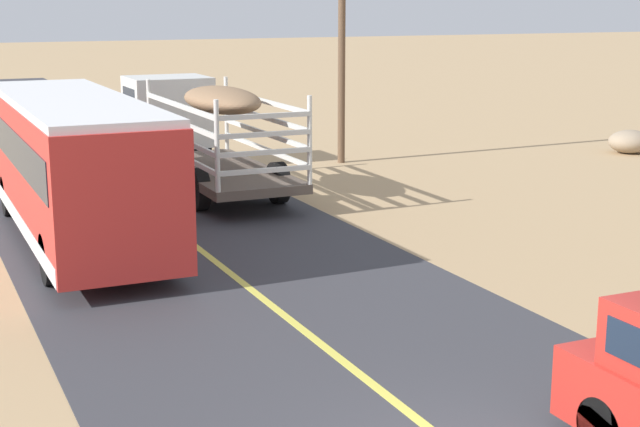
# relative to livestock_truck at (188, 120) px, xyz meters

# --- Properties ---
(livestock_truck) EXTENTS (2.53, 9.70, 3.02)m
(livestock_truck) POSITION_rel_livestock_truck_xyz_m (0.00, 0.00, 0.00)
(livestock_truck) COLOR silver
(livestock_truck) RESTS_ON road_surface
(bus) EXTENTS (2.54, 10.00, 3.21)m
(bus) POSITION_rel_livestock_truck_xyz_m (-4.50, -6.37, -0.04)
(bus) COLOR red
(bus) RESTS_ON road_surface
(car_far) EXTENTS (1.80, 4.40, 1.46)m
(car_far) POSITION_rel_livestock_truck_xyz_m (-1.31, 17.74, -1.10)
(car_far) COLOR black
(car_far) RESTS_ON road_surface
(power_pole_mid) EXTENTS (2.20, 0.24, 8.55)m
(power_pole_mid) POSITION_rel_livestock_truck_xyz_m (5.45, 0.69, 2.78)
(power_pole_mid) COLOR brown
(power_pole_mid) RESTS_ON ground
(boulder_mid_field) EXTENTS (1.53, 1.40, 0.82)m
(boulder_mid_field) POSITION_rel_livestock_truck_xyz_m (15.62, -1.74, -1.38)
(boulder_mid_field) COLOR gray
(boulder_mid_field) RESTS_ON ground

